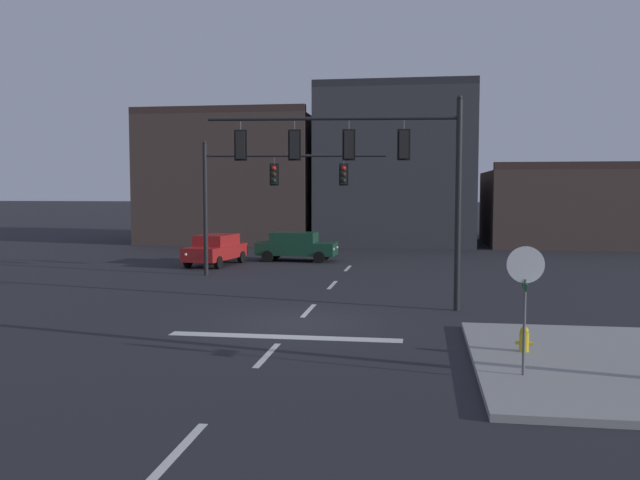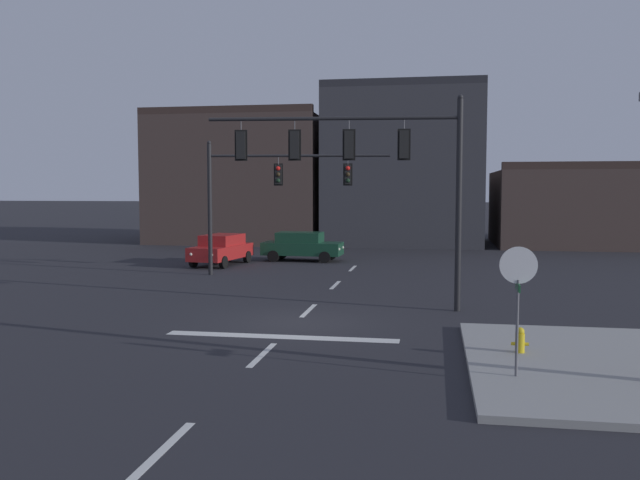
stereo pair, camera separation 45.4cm
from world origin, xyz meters
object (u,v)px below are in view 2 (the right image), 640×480
at_px(signal_mast_near_side, 371,162).
at_px(stop_sign, 518,280).
at_px(car_lot_nearside, 221,249).
at_px(signal_mast_far_side, 265,185).
at_px(car_lot_middle, 302,246).
at_px(fire_hydrant, 520,345).

xyz_separation_m(signal_mast_near_side, stop_sign, (3.78, -7.93, -2.76)).
distance_m(stop_sign, car_lot_nearside, 23.68).
bearing_deg(signal_mast_far_side, car_lot_nearside, 131.78).
height_order(car_lot_nearside, car_lot_middle, same).
distance_m(signal_mast_near_side, stop_sign, 9.21).
relative_size(signal_mast_far_side, car_lot_nearside, 1.81).
height_order(signal_mast_near_side, signal_mast_far_side, signal_mast_near_side).
bearing_deg(car_lot_middle, stop_sign, -68.16).
bearing_deg(fire_hydrant, signal_mast_near_side, 125.09).
height_order(signal_mast_far_side, car_lot_nearside, signal_mast_far_side).
xyz_separation_m(signal_mast_far_side, car_lot_nearside, (-3.38, 3.78, -3.33)).
bearing_deg(signal_mast_far_side, car_lot_middle, 86.07).
bearing_deg(stop_sign, car_lot_nearside, 122.88).
xyz_separation_m(signal_mast_near_side, signal_mast_far_side, (-5.68, 8.15, -0.72)).
distance_m(signal_mast_far_side, car_lot_middle, 7.25).
bearing_deg(car_lot_middle, signal_mast_near_side, -70.22).
bearing_deg(signal_mast_near_side, fire_hydrant, -54.91).
xyz_separation_m(signal_mast_near_side, car_lot_middle, (-5.24, 14.57, -4.05)).
bearing_deg(signal_mast_far_side, stop_sign, -59.53).
bearing_deg(signal_mast_far_side, signal_mast_near_side, -55.12).
relative_size(signal_mast_far_side, car_lot_middle, 1.85).
relative_size(stop_sign, fire_hydrant, 3.77).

